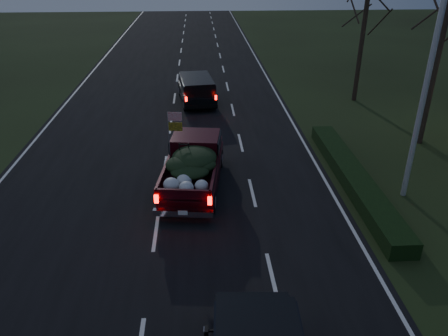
{
  "coord_description": "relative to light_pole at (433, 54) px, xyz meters",
  "views": [
    {
      "loc": [
        1.59,
        -12.42,
        8.63
      ],
      "look_at": [
        2.46,
        2.17,
        1.3
      ],
      "focal_mm": 35.0,
      "sensor_mm": 36.0,
      "label": 1
    }
  ],
  "objects": [
    {
      "name": "ground",
      "position": [
        -9.5,
        -2.0,
        -5.48
      ],
      "size": [
        120.0,
        120.0,
        0.0
      ],
      "primitive_type": "plane",
      "color": "black",
      "rests_on": "ground"
    },
    {
      "name": "light_pole",
      "position": [
        0.0,
        0.0,
        0.0
      ],
      "size": [
        0.5,
        0.9,
        9.16
      ],
      "color": "silver",
      "rests_on": "ground"
    },
    {
      "name": "bare_tree_mid",
      "position": [
        3.0,
        5.0,
        0.87
      ],
      "size": [
        3.6,
        3.6,
        8.5
      ],
      "color": "black",
      "rests_on": "ground"
    },
    {
      "name": "pickup_truck",
      "position": [
        -8.2,
        1.25,
        -4.44
      ],
      "size": [
        2.67,
        5.53,
        2.79
      ],
      "rotation": [
        0.0,
        0.0,
        -0.12
      ],
      "color": "#33060E",
      "rests_on": "ground"
    },
    {
      "name": "hedge_row",
      "position": [
        -1.7,
        1.0,
        -5.18
      ],
      "size": [
        1.0,
        10.0,
        0.6
      ],
      "primitive_type": "cube",
      "color": "black",
      "rests_on": "ground"
    },
    {
      "name": "bare_tree_far",
      "position": [
        2.0,
        12.0,
        -0.25
      ],
      "size": [
        3.6,
        3.6,
        7.0
      ],
      "color": "black",
      "rests_on": "ground"
    },
    {
      "name": "lead_suv",
      "position": [
        -8.05,
        12.02,
        -4.48
      ],
      "size": [
        2.46,
        4.81,
        1.33
      ],
      "rotation": [
        0.0,
        0.0,
        0.12
      ],
      "color": "black",
      "rests_on": "ground"
    },
    {
      "name": "road_asphalt",
      "position": [
        -9.5,
        -2.0,
        -5.47
      ],
      "size": [
        14.0,
        120.0,
        0.02
      ],
      "primitive_type": "cube",
      "color": "black",
      "rests_on": "ground"
    }
  ]
}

